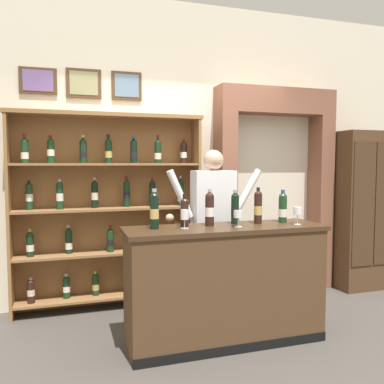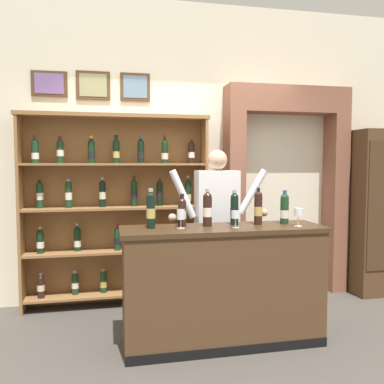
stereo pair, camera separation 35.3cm
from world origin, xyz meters
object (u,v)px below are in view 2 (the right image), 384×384
Objects in this scene: side_cabinet at (379,212)px; tasting_bottle_riserva at (258,207)px; tasting_bottle_bianco at (182,211)px; wine_glass_right at (181,216)px; wine_glass_spare at (298,213)px; wine_shelf at (116,205)px; tasting_bottle_super_tuscan at (207,209)px; shopkeeper at (217,214)px; tasting_bottle_vin_santo at (151,209)px; tasting_bottle_chianti at (284,208)px; tasting_bottle_grappa at (234,208)px; wine_glass_left at (236,215)px; tasting_counter at (223,285)px.

side_cabinet is 5.99× the size of tasting_bottle_riserva.
tasting_bottle_bianco is 1.77× the size of wine_glass_right.
side_cabinet is 12.47× the size of wine_glass_spare.
wine_shelf is at bearing 113.10° from wine_glass_right.
side_cabinet is 6.96× the size of tasting_bottle_bianco.
tasting_bottle_riserva reaches higher than tasting_bottle_super_tuscan.
tasting_bottle_bianco is (-0.44, -0.49, 0.10)m from shopkeeper.
wine_glass_right is (0.24, -0.05, -0.05)m from tasting_bottle_vin_santo.
tasting_bottle_vin_santo is 1.19× the size of tasting_bottle_bianco.
tasting_bottle_vin_santo is (-0.72, -0.53, 0.13)m from shopkeeper.
tasting_bottle_bianco is 0.93m from tasting_bottle_chianti.
wine_shelf is 6.49× the size of tasting_bottle_super_tuscan.
tasting_bottle_grappa is at bearing 0.92° from tasting_bottle_bianco.
wine_shelf is at bearing 175.69° from side_cabinet.
tasting_bottle_vin_santo is 1.08× the size of tasting_bottle_grappa.
side_cabinet is 2.09m from tasting_bottle_riserva.
tasting_bottle_bianco is 1.00m from wine_glass_spare.
wine_glass_left is at bearing -9.34° from tasting_bottle_vin_santo.
tasting_bottle_vin_santo is at bearing 170.66° from wine_glass_left.
tasting_bottle_bianco reaches higher than wine_glass_spare.
side_cabinet is at bearing 22.11° from tasting_bottle_grappa.
shopkeeper is 5.51× the size of tasting_bottle_grappa.
wine_shelf reaches higher than tasting_bottle_grappa.
tasting_bottle_bianco is 1.97× the size of wine_glass_left.
side_cabinet is at bearing 25.24° from tasting_bottle_riserva.
shopkeeper is at bearing 132.91° from tasting_bottle_chianti.
tasting_bottle_riserva is at bearing -42.75° from wine_shelf.
tasting_bottle_vin_santo is 2.12× the size of wine_glass_spare.
tasting_counter is 0.72m from wine_glass_right.
tasting_bottle_vin_santo is 2.10× the size of wine_glass_right.
tasting_bottle_super_tuscan reaches higher than tasting_bottle_grappa.
tasting_bottle_bianco is at bearing 159.79° from wine_glass_left.
shopkeeper is at bearing 79.79° from tasting_counter.
wine_shelf is 6.92× the size of tasting_bottle_chianti.
tasting_bottle_chianti is 1.92× the size of wine_glass_spare.
wine_glass_right is at bearing -66.90° from wine_shelf.
wine_glass_spare is (1.25, -0.15, -0.05)m from tasting_bottle_vin_santo.
tasting_bottle_super_tuscan reaches higher than wine_glass_left.
tasting_bottle_riserva is at bearing 179.43° from tasting_bottle_chianti.
tasting_bottle_vin_santo is 0.49m from tasting_bottle_super_tuscan.
tasting_bottle_bianco is (-2.56, -0.86, 0.17)m from side_cabinet.
tasting_bottle_riserva reaches higher than tasting_bottle_chianti.
tasting_bottle_grappa is 0.51m from wine_glass_right.
wine_glass_right is at bearing -165.33° from tasting_bottle_super_tuscan.
tasting_counter is at bearing 145.44° from wine_glass_left.
wine_glass_left is (0.21, -0.13, -0.05)m from tasting_bottle_super_tuscan.
tasting_bottle_super_tuscan is at bearing 151.02° from tasting_counter.
tasting_bottle_vin_santo is at bearing -77.08° from wine_shelf.
shopkeeper is at bearing 93.23° from tasting_bottle_grappa.
shopkeeper is (-2.11, -0.37, 0.07)m from side_cabinet.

